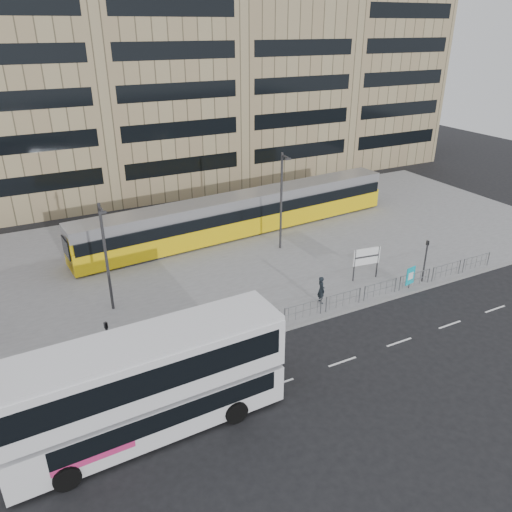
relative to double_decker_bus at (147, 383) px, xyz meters
name	(u,v)px	position (x,y,z in m)	size (l,w,h in m)	color
ground	(274,334)	(8.58, 4.12, -2.63)	(120.00, 120.00, 0.00)	black
plaza	(199,257)	(8.58, 16.12, -2.55)	(64.00, 24.00, 0.15)	slate
kerb	(274,333)	(8.58, 4.17, -2.55)	(64.00, 0.25, 0.17)	gray
building_row	(129,63)	(10.13, 38.39, 10.28)	(70.40, 18.40, 31.20)	brown
pedestrian_barrier	(299,308)	(10.58, 4.62, -1.65)	(32.07, 0.07, 1.10)	gray
road_markings	(327,367)	(9.58, 0.12, -2.62)	(62.00, 0.12, 0.01)	white
double_decker_bus	(147,383)	(0.00, 0.00, 0.00)	(12.24, 3.44, 4.86)	silver
tram	(243,214)	(13.77, 18.91, -0.75)	(29.34, 5.23, 3.44)	#E3BA0C
station_sign	(367,258)	(17.61, 7.09, -0.83)	(2.06, 0.36, 2.38)	#2D2D30
ad_panel	(410,276)	(19.44, 4.60, -1.55)	(0.84, 0.20, 1.58)	#2D2D30
pedestrian	(321,290)	(12.97, 5.77, -1.55)	(0.68, 0.44, 1.85)	black
traffic_light_west	(108,342)	(-0.69, 4.62, -0.50)	(0.21, 0.24, 3.10)	#2D2D30
traffic_light_east	(426,256)	(20.97, 4.94, -0.50)	(0.17, 0.21, 3.10)	#2D2D30
lamp_post_west	(106,253)	(0.81, 11.12, 1.41)	(0.45, 1.04, 7.04)	#2D2D30
lamp_post_east	(282,198)	(14.98, 14.49, 1.78)	(0.45, 1.04, 7.77)	#2D2D30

